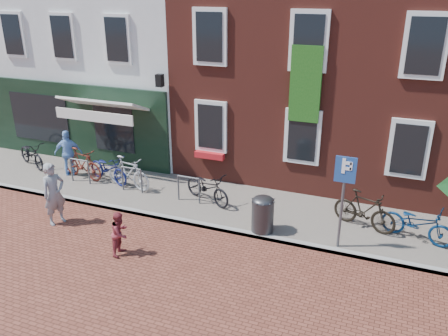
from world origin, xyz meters
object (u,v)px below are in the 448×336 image
at_px(woman, 54,194).
at_px(bicycle_5, 364,210).
at_px(bicycle_6, 417,223).
at_px(bicycle_1, 82,164).
at_px(cafe_person, 68,153).
at_px(bicycle_2, 108,168).
at_px(boy, 120,233).
at_px(bicycle_0, 32,154).
at_px(bicycle_4, 207,187).
at_px(litter_bin, 263,212).
at_px(bicycle_3, 128,173).
at_px(parking_sign, 344,186).

xyz_separation_m(woman, bicycle_5, (8.06, 2.68, -0.27)).
bearing_deg(bicycle_6, bicycle_1, 104.31).
relative_size(cafe_person, bicycle_6, 0.88).
bearing_deg(bicycle_2, bicycle_6, -74.84).
bearing_deg(bicycle_1, woman, -145.35).
bearing_deg(bicycle_2, boy, -124.84).
bearing_deg(bicycle_0, bicycle_5, -67.31).
xyz_separation_m(woman, bicycle_4, (3.48, 2.61, -0.32)).
relative_size(litter_bin, bicycle_5, 0.62).
height_order(woman, boy, woman).
relative_size(bicycle_1, bicycle_6, 0.97).
relative_size(boy, cafe_person, 0.72).
distance_m(cafe_person, bicycle_6, 11.20).
bearing_deg(bicycle_3, bicycle_6, -79.87).
xyz_separation_m(bicycle_2, bicycle_3, (0.89, -0.19, 0.05)).
bearing_deg(cafe_person, bicycle_0, -30.75).
height_order(bicycle_0, bicycle_2, same).
distance_m(bicycle_1, bicycle_5, 9.26).
xyz_separation_m(boy, bicycle_6, (6.82, 3.23, 0.00)).
height_order(bicycle_4, bicycle_6, same).
height_order(bicycle_2, bicycle_4, same).
height_order(boy, bicycle_5, bicycle_5).
xyz_separation_m(parking_sign, bicycle_3, (-6.88, 1.17, -1.14)).
height_order(litter_bin, bicycle_5, litter_bin).
bearing_deg(bicycle_6, parking_sign, 136.33).
distance_m(bicycle_4, bicycle_5, 4.58).
xyz_separation_m(bicycle_1, bicycle_6, (10.59, -0.20, -0.05)).
distance_m(parking_sign, bicycle_1, 8.94).
xyz_separation_m(bicycle_0, bicycle_4, (7.09, -0.34, 0.00)).
xyz_separation_m(parking_sign, woman, (-7.58, -1.44, -0.87)).
relative_size(litter_bin, woman, 0.61).
relative_size(bicycle_0, bicycle_3, 1.03).
bearing_deg(bicycle_0, bicycle_1, -71.35).
xyz_separation_m(woman, bicycle_0, (-3.61, 2.96, -0.32)).
xyz_separation_m(bicycle_0, bicycle_6, (13.00, -0.43, 0.00)).
bearing_deg(bicycle_2, bicycle_3, -85.09).
xyz_separation_m(bicycle_0, bicycle_1, (2.41, -0.23, 0.05)).
height_order(bicycle_2, bicycle_3, bicycle_3).
height_order(bicycle_1, bicycle_2, bicycle_1).
relative_size(bicycle_1, bicycle_2, 0.97).
xyz_separation_m(litter_bin, bicycle_6, (3.83, 1.03, -0.08)).
bearing_deg(bicycle_1, bicycle_3, -82.75).
xyz_separation_m(woman, cafe_person, (-1.80, 2.81, 0.00)).
bearing_deg(bicycle_2, parking_sign, -83.14).
bearing_deg(litter_bin, boy, -143.61).
height_order(cafe_person, bicycle_6, cafe_person).
relative_size(bicycle_0, bicycle_2, 1.00).
relative_size(bicycle_3, bicycle_5, 1.00).
height_order(parking_sign, bicycle_4, parking_sign).
bearing_deg(bicycle_6, bicycle_3, 104.88).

